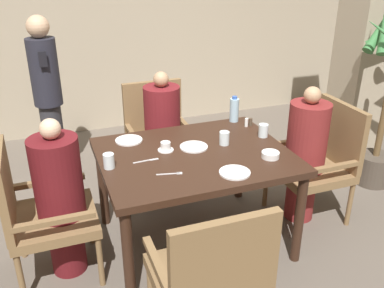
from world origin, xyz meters
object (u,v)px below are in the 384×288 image
(plate_main_left, at_px, (194,147))
(chair_left_side, at_px, (38,210))
(diner_in_left_chair, at_px, (60,197))
(chair_near_corner, at_px, (211,275))
(plate_dessert_center, at_px, (129,140))
(glass_tall_far, at_px, (263,130))
(water_bottle, at_px, (234,110))
(diner_in_far_chair, at_px, (163,133))
(teacup_with_saucer, at_px, (166,147))
(diner_in_right_chair, at_px, (305,154))
(plate_main_right, at_px, (235,172))
(bowl_small, at_px, (270,155))
(standing_host, at_px, (48,93))
(chair_right_side, at_px, (320,158))
(chair_far_side, at_px, (158,133))
(glass_tall_mid, at_px, (224,138))
(glass_tall_near, at_px, (109,161))

(plate_main_left, bearing_deg, chair_left_side, -175.37)
(diner_in_left_chair, height_order, chair_near_corner, diner_in_left_chair)
(plate_dessert_center, relative_size, glass_tall_far, 2.03)
(water_bottle, bearing_deg, diner_in_left_chair, -162.29)
(diner_in_left_chair, relative_size, diner_in_far_chair, 1.00)
(glass_tall_far, bearing_deg, chair_near_corner, -129.52)
(plate_main_left, distance_m, plate_dessert_center, 0.51)
(diner_in_left_chair, height_order, diner_in_far_chair, diner_in_far_chair)
(chair_left_side, relative_size, diner_in_left_chair, 0.85)
(teacup_with_saucer, bearing_deg, diner_in_far_chair, 75.45)
(diner_in_far_chair, xyz_separation_m, teacup_with_saucer, (-0.18, -0.70, 0.19))
(diner_in_right_chair, height_order, chair_near_corner, diner_in_right_chair)
(plate_main_left, relative_size, water_bottle, 0.94)
(plate_main_right, height_order, bowl_small, bowl_small)
(water_bottle, bearing_deg, chair_near_corner, -119.16)
(plate_main_left, height_order, plate_main_right, same)
(plate_main_left, xyz_separation_m, plate_dessert_center, (-0.43, 0.28, 0.00))
(diner_in_left_chair, relative_size, teacup_with_saucer, 9.94)
(chair_left_side, distance_m, plate_main_right, 1.33)
(diner_in_left_chair, bearing_deg, standing_host, 88.64)
(diner_in_left_chair, xyz_separation_m, water_bottle, (1.49, 0.48, 0.27))
(chair_right_side, xyz_separation_m, plate_main_right, (-0.97, -0.37, 0.24))
(chair_far_side, xyz_separation_m, chair_right_side, (1.11, -0.97, 0.00))
(diner_in_far_chair, bearing_deg, plate_main_right, -83.24)
(chair_right_side, relative_size, glass_tall_far, 9.67)
(teacup_with_saucer, relative_size, glass_tall_far, 1.14)
(diner_in_left_chair, distance_m, chair_near_corner, 1.19)
(plate_dessert_center, height_order, glass_tall_mid, glass_tall_mid)
(chair_left_side, bearing_deg, chair_far_side, 41.17)
(chair_left_side, xyz_separation_m, glass_tall_mid, (1.37, 0.07, 0.28))
(standing_host, xyz_separation_m, plate_main_right, (1.06, -1.92, -0.08))
(chair_near_corner, relative_size, teacup_with_saucer, 8.48)
(plate_dessert_center, distance_m, water_bottle, 0.94)
(plate_dessert_center, distance_m, glass_tall_far, 1.04)
(plate_main_right, relative_size, teacup_with_saucer, 1.78)
(chair_near_corner, relative_size, plate_dessert_center, 4.76)
(chair_right_side, height_order, chair_near_corner, same)
(teacup_with_saucer, relative_size, glass_tall_near, 1.14)
(chair_far_side, bearing_deg, water_bottle, -42.60)
(chair_left_side, relative_size, diner_in_right_chair, 0.85)
(bowl_small, height_order, glass_tall_far, glass_tall_far)
(chair_left_side, relative_size, glass_tall_near, 9.67)
(chair_left_side, bearing_deg, glass_tall_near, -1.39)
(diner_in_left_chair, relative_size, plate_dessert_center, 5.58)
(standing_host, bearing_deg, bowl_small, -52.10)
(chair_left_side, relative_size, plate_main_right, 4.76)
(chair_right_side, height_order, glass_tall_far, chair_right_side)
(chair_far_side, distance_m, bowl_small, 1.33)
(glass_tall_near, xyz_separation_m, glass_tall_far, (1.23, 0.11, 0.00))
(chair_near_corner, bearing_deg, chair_far_side, 82.06)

